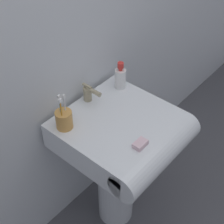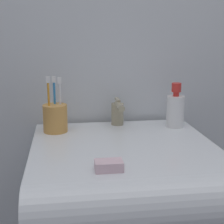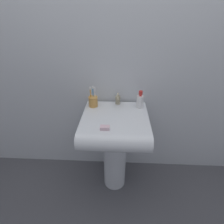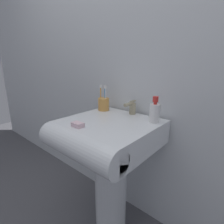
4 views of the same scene
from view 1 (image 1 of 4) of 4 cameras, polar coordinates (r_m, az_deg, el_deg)
ground_plane at (r=2.26m, az=0.60°, el=-16.22°), size 6.00×6.00×0.00m
wall_back at (r=1.57m, az=-7.41°, el=14.47°), size 5.00×0.05×2.40m
sink_pedestal at (r=1.99m, az=0.66°, el=-11.18°), size 0.21×0.21×0.65m
sink_basin at (r=1.66m, az=2.23°, el=-3.81°), size 0.53×0.56×0.14m
faucet at (r=1.72m, az=-3.87°, el=3.17°), size 0.04×0.11×0.09m
toothbrush_cup at (r=1.58m, az=-7.99°, el=-1.19°), size 0.08×0.08×0.18m
soap_bottle at (r=1.80m, az=1.40°, el=5.75°), size 0.06×0.06×0.15m
bar_soap at (r=1.51m, az=4.70°, el=-5.33°), size 0.07×0.04×0.02m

